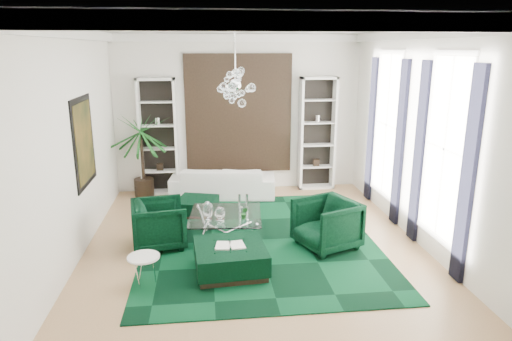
{
  "coord_description": "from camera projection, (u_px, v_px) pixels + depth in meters",
  "views": [
    {
      "loc": [
        -0.82,
        -7.66,
        3.47
      ],
      "look_at": [
        0.1,
        0.5,
        1.26
      ],
      "focal_mm": 32.0,
      "sensor_mm": 36.0,
      "label": 1
    }
  ],
  "objects": [
    {
      "name": "floor",
      "position": [
        254.0,
        244.0,
        8.34
      ],
      "size": [
        6.0,
        7.0,
        0.02
      ],
      "primitive_type": "cube",
      "color": "tan",
      "rests_on": "ground"
    },
    {
      "name": "ceiling",
      "position": [
        253.0,
        26.0,
        7.35
      ],
      "size": [
        6.0,
        7.0,
        0.02
      ],
      "primitive_type": "cube",
      "color": "white",
      "rests_on": "ground"
    },
    {
      "name": "wall_back",
      "position": [
        238.0,
        114.0,
        11.22
      ],
      "size": [
        6.0,
        0.02,
        3.8
      ],
      "primitive_type": "cube",
      "color": "silver",
      "rests_on": "ground"
    },
    {
      "name": "wall_front",
      "position": [
        292.0,
        213.0,
        4.48
      ],
      "size": [
        6.0,
        0.02,
        3.8
      ],
      "primitive_type": "cube",
      "color": "silver",
      "rests_on": "ground"
    },
    {
      "name": "wall_left",
      "position": [
        73.0,
        146.0,
        7.52
      ],
      "size": [
        0.02,
        7.0,
        3.8
      ],
      "primitive_type": "cube",
      "color": "silver",
      "rests_on": "ground"
    },
    {
      "name": "wall_right",
      "position": [
        420.0,
        138.0,
        8.17
      ],
      "size": [
        0.02,
        7.0,
        3.8
      ],
      "primitive_type": "cube",
      "color": "silver",
      "rests_on": "ground"
    },
    {
      "name": "crown_molding",
      "position": [
        253.0,
        33.0,
        7.38
      ],
      "size": [
        6.0,
        7.0,
        0.18
      ],
      "primitive_type": null,
      "color": "white",
      "rests_on": "ceiling"
    },
    {
      "name": "ceiling_medallion",
      "position": [
        252.0,
        29.0,
        7.65
      ],
      "size": [
        0.9,
        0.9,
        0.05
      ],
      "primitive_type": "cylinder",
      "color": "white",
      "rests_on": "ceiling"
    },
    {
      "name": "tapestry",
      "position": [
        239.0,
        114.0,
        11.17
      ],
      "size": [
        2.5,
        0.06,
        2.8
      ],
      "primitive_type": "cube",
      "color": "black",
      "rests_on": "wall_back"
    },
    {
      "name": "shelving_left",
      "position": [
        158.0,
        137.0,
        10.94
      ],
      "size": [
        0.9,
        0.38,
        2.8
      ],
      "primitive_type": null,
      "color": "white",
      "rests_on": "floor"
    },
    {
      "name": "shelving_right",
      "position": [
        317.0,
        134.0,
        11.36
      ],
      "size": [
        0.9,
        0.38,
        2.8
      ],
      "primitive_type": null,
      "color": "white",
      "rests_on": "floor"
    },
    {
      "name": "painting",
      "position": [
        84.0,
        142.0,
        8.12
      ],
      "size": [
        0.04,
        1.3,
        1.6
      ],
      "primitive_type": "cube",
      "color": "black",
      "rests_on": "wall_left"
    },
    {
      "name": "window_near",
      "position": [
        445.0,
        149.0,
        7.31
      ],
      "size": [
        0.03,
        1.1,
        2.9
      ],
      "primitive_type": "cube",
      "color": "white",
      "rests_on": "wall_right"
    },
    {
      "name": "curtain_near_a",
      "position": [
        468.0,
        177.0,
        6.62
      ],
      "size": [
        0.07,
        0.3,
        3.25
      ],
      "primitive_type": "cube",
      "color": "black",
      "rests_on": "floor"
    },
    {
      "name": "curtain_near_b",
      "position": [
        419.0,
        154.0,
        8.12
      ],
      "size": [
        0.07,
        0.3,
        3.25
      ],
      "primitive_type": "cube",
      "color": "black",
      "rests_on": "floor"
    },
    {
      "name": "window_far",
      "position": [
        387.0,
        125.0,
        9.61
      ],
      "size": [
        0.03,
        1.1,
        2.9
      ],
      "primitive_type": "cube",
      "color": "white",
      "rests_on": "wall_right"
    },
    {
      "name": "curtain_far_a",
      "position": [
        400.0,
        144.0,
        8.92
      ],
      "size": [
        0.07,
        0.3,
        3.25
      ],
      "primitive_type": "cube",
      "color": "black",
      "rests_on": "floor"
    },
    {
      "name": "curtain_far_b",
      "position": [
        371.0,
        130.0,
        10.42
      ],
      "size": [
        0.07,
        0.3,
        3.25
      ],
      "primitive_type": "cube",
      "color": "black",
      "rests_on": "floor"
    },
    {
      "name": "rug",
      "position": [
        259.0,
        240.0,
        8.48
      ],
      "size": [
        4.2,
        5.0,
        0.02
      ],
      "primitive_type": "cube",
      "color": "black",
      "rests_on": "floor"
    },
    {
      "name": "sofa",
      "position": [
        223.0,
        182.0,
        10.96
      ],
      "size": [
        2.57,
        1.24,
        0.72
      ],
      "primitive_type": "imported",
      "rotation": [
        0.0,
        0.0,
        3.03
      ],
      "color": "white",
      "rests_on": "floor"
    },
    {
      "name": "armchair_left",
      "position": [
        159.0,
        224.0,
        8.14
      ],
      "size": [
        1.07,
        1.05,
        0.85
      ],
      "primitive_type": "imported",
      "rotation": [
        0.0,
        0.0,
        1.73
      ],
      "color": "black",
      "rests_on": "floor"
    },
    {
      "name": "armchair_right",
      "position": [
        327.0,
        224.0,
        8.1
      ],
      "size": [
        1.27,
        1.25,
        0.89
      ],
      "primitive_type": "imported",
      "rotation": [
        0.0,
        0.0,
        -1.17
      ],
      "color": "black",
      "rests_on": "floor"
    },
    {
      "name": "coffee_table",
      "position": [
        226.0,
        226.0,
        8.59
      ],
      "size": [
        1.43,
        1.43,
        0.45
      ],
      "primitive_type": null,
      "rotation": [
        0.0,
        0.0,
        -0.09
      ],
      "color": "white",
      "rests_on": "floor"
    },
    {
      "name": "ottoman_side",
      "position": [
        197.0,
        207.0,
        9.77
      ],
      "size": [
        0.99,
        0.99,
        0.35
      ],
      "primitive_type": "cube",
      "rotation": [
        0.0,
        0.0,
        -0.29
      ],
      "color": "black",
      "rests_on": "floor"
    },
    {
      "name": "ottoman_front",
      "position": [
        230.0,
        259.0,
        7.27
      ],
      "size": [
        1.18,
        1.18,
        0.44
      ],
      "primitive_type": "cube",
      "rotation": [
        0.0,
        0.0,
        0.08
      ],
      "color": "black",
      "rests_on": "floor"
    },
    {
      "name": "book",
      "position": [
        230.0,
        245.0,
        7.21
      ],
      "size": [
        0.47,
        0.31,
        0.03
      ],
      "primitive_type": "cube",
      "color": "white",
      "rests_on": "ottoman_front"
    },
    {
      "name": "side_table",
      "position": [
        144.0,
        271.0,
        6.83
      ],
      "size": [
        0.53,
        0.53,
        0.46
      ],
      "primitive_type": "cylinder",
      "rotation": [
        0.0,
        0.0,
        -0.09
      ],
      "color": "white",
      "rests_on": "floor"
    },
    {
      "name": "palm",
      "position": [
        141.0,
        144.0,
        10.76
      ],
      "size": [
        2.05,
        2.05,
        2.55
      ],
      "primitive_type": null,
      "rotation": [
        0.0,
        0.0,
        -0.36
      ],
      "color": "#19591E",
      "rests_on": "floor"
    },
    {
      "name": "chandelier",
      "position": [
        235.0,
        85.0,
        7.86
      ],
      "size": [
        1.1,
        1.1,
        0.75
      ],
      "primitive_type": null,
      "rotation": [
        0.0,
        0.0,
        -0.4
      ],
      "color": "white",
      "rests_on": "ceiling"
    },
    {
      "name": "table_plant",
      "position": [
        244.0,
        213.0,
        8.27
      ],
      "size": [
        0.15,
        0.14,
        0.23
      ],
      "primitive_type": "imported",
      "rotation": [
        0.0,
        0.0,
        -0.36
      ],
      "color": "#19591E",
      "rests_on": "coffee_table"
    }
  ]
}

